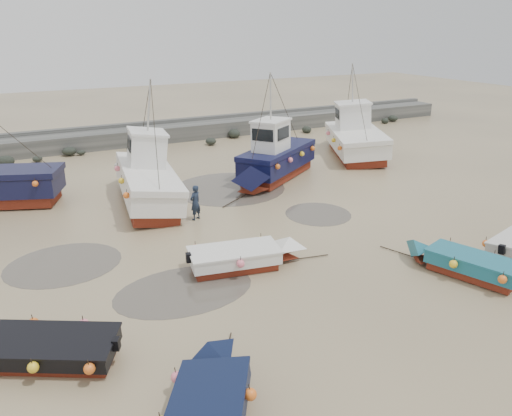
# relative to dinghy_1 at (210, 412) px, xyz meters

# --- Properties ---
(ground) EXTENTS (120.00, 120.00, 0.00)m
(ground) POSITION_rel_dinghy_1_xyz_m (5.93, 7.68, -0.54)
(ground) COLOR tan
(ground) RESTS_ON ground
(seawall) EXTENTS (60.00, 4.92, 1.50)m
(seawall) POSITION_rel_dinghy_1_xyz_m (5.98, 29.67, 0.08)
(seawall) COLOR #62615D
(seawall) RESTS_ON ground
(puddle_a) EXTENTS (4.98, 4.98, 0.01)m
(puddle_a) POSITION_rel_dinghy_1_xyz_m (1.63, 6.42, -0.54)
(puddle_a) COLOR #514B41
(puddle_a) RESTS_ON ground
(puddle_b) EXTENTS (3.21, 3.21, 0.01)m
(puddle_b) POSITION_rel_dinghy_1_xyz_m (10.02, 10.50, -0.54)
(puddle_b) COLOR #514B41
(puddle_b) RESTS_ON ground
(puddle_c) EXTENTS (4.41, 4.41, 0.01)m
(puddle_c) POSITION_rel_dinghy_1_xyz_m (-1.86, 10.48, -0.54)
(puddle_c) COLOR #514B41
(puddle_c) RESTS_ON ground
(puddle_d) EXTENTS (6.39, 6.39, 0.01)m
(puddle_d) POSITION_rel_dinghy_1_xyz_m (7.81, 16.24, -0.54)
(puddle_d) COLOR #514B41
(puddle_d) RESTS_ON ground
(dinghy_1) EXTENTS (3.97, 5.69, 1.43)m
(dinghy_1) POSITION_rel_dinghy_1_xyz_m (0.00, 0.00, 0.00)
(dinghy_1) COLOR maroon
(dinghy_1) RESTS_ON ground
(dinghy_2) EXTENTS (2.72, 5.34, 1.43)m
(dinghy_2) POSITION_rel_dinghy_1_xyz_m (11.28, 2.85, 0.01)
(dinghy_2) COLOR maroon
(dinghy_2) RESTS_ON ground
(dinghy_4) EXTENTS (5.57, 3.63, 1.43)m
(dinghy_4) POSITION_rel_dinghy_1_xyz_m (-3.29, 4.51, 0.00)
(dinghy_4) COLOR maroon
(dinghy_4) RESTS_ON ground
(dinghy_5) EXTENTS (5.64, 2.43, 1.43)m
(dinghy_5) POSITION_rel_dinghy_1_xyz_m (4.26, 7.02, 0.01)
(dinghy_5) COLOR maroon
(dinghy_5) RESTS_ON ground
(cabin_boat_1) EXTENTS (3.82, 10.71, 6.22)m
(cabin_boat_1) POSITION_rel_dinghy_1_xyz_m (2.99, 16.34, 0.78)
(cabin_boat_1) COLOR maroon
(cabin_boat_1) RESTS_ON ground
(cabin_boat_2) EXTENTS (8.40, 6.14, 6.22)m
(cabin_boat_2) POSITION_rel_dinghy_1_xyz_m (10.82, 16.48, 0.83)
(cabin_boat_2) COLOR maroon
(cabin_boat_2) RESTS_ON ground
(cabin_boat_3) EXTENTS (6.55, 10.21, 6.22)m
(cabin_boat_3) POSITION_rel_dinghy_1_xyz_m (19.06, 19.35, 0.78)
(cabin_boat_3) COLOR maroon
(cabin_boat_3) RESTS_ON ground
(person) EXTENTS (0.74, 0.64, 1.70)m
(person) POSITION_rel_dinghy_1_xyz_m (4.42, 12.58, -0.54)
(person) COLOR #192234
(person) RESTS_ON ground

